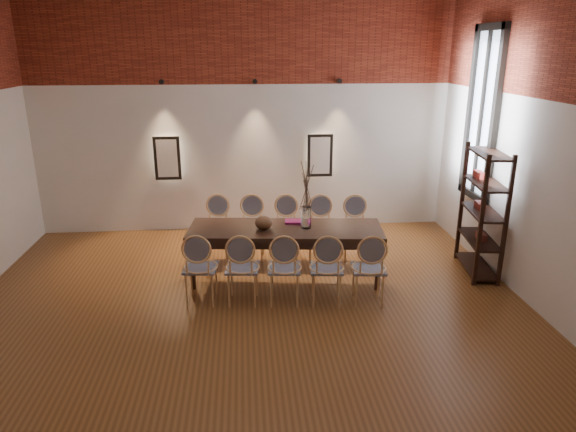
{
  "coord_description": "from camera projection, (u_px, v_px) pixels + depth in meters",
  "views": [
    {
      "loc": [
        -0.03,
        -5.24,
        3.08
      ],
      "look_at": [
        0.52,
        0.9,
        1.05
      ],
      "focal_mm": 32.0,
      "sensor_mm": 36.0,
      "label": 1
    }
  ],
  "objects": [
    {
      "name": "floor",
      "position": [
        250.0,
        328.0,
        5.92
      ],
      "size": [
        7.0,
        7.0,
        0.02
      ],
      "primitive_type": "cube",
      "color": "brown",
      "rests_on": "ground"
    },
    {
      "name": "wall_back",
      "position": [
        243.0,
        115.0,
        8.65
      ],
      "size": [
        7.0,
        0.1,
        4.0
      ],
      "primitive_type": "cube",
      "color": "silver",
      "rests_on": "ground"
    },
    {
      "name": "wall_front",
      "position": [
        256.0,
        348.0,
        1.93
      ],
      "size": [
        7.0,
        0.1,
        4.0
      ],
      "primitive_type": "cube",
      "color": "silver",
      "rests_on": "ground"
    },
    {
      "name": "wall_right",
      "position": [
        572.0,
        151.0,
        5.59
      ],
      "size": [
        0.1,
        7.0,
        4.0
      ],
      "primitive_type": "cube",
      "color": "silver",
      "rests_on": "ground"
    },
    {
      "name": "brick_band_back",
      "position": [
        241.0,
        36.0,
        8.19
      ],
      "size": [
        7.0,
        0.02,
        1.5
      ],
      "primitive_type": "cube",
      "color": "maroon",
      "rests_on": "ground"
    },
    {
      "name": "niche_left",
      "position": [
        168.0,
        158.0,
        8.67
      ],
      "size": [
        0.36,
        0.06,
        0.66
      ],
      "primitive_type": "cube",
      "color": "#FFEAC6",
      "rests_on": "wall_back"
    },
    {
      "name": "niche_right",
      "position": [
        320.0,
        155.0,
        8.89
      ],
      "size": [
        0.36,
        0.06,
        0.66
      ],
      "primitive_type": "cube",
      "color": "#FFEAC6",
      "rests_on": "wall_back"
    },
    {
      "name": "spot_fixture_left",
      "position": [
        162.0,
        82.0,
        8.25
      ],
      "size": [
        0.08,
        0.1,
        0.08
      ],
      "primitive_type": "cylinder",
      "rotation": [
        1.57,
        0.0,
        0.0
      ],
      "color": "black",
      "rests_on": "wall_back"
    },
    {
      "name": "spot_fixture_mid",
      "position": [
        255.0,
        81.0,
        8.37
      ],
      "size": [
        0.08,
        0.1,
        0.08
      ],
      "primitive_type": "cylinder",
      "rotation": [
        1.57,
        0.0,
        0.0
      ],
      "color": "black",
      "rests_on": "wall_back"
    },
    {
      "name": "spot_fixture_right",
      "position": [
        339.0,
        81.0,
        8.49
      ],
      "size": [
        0.08,
        0.1,
        0.08
      ],
      "primitive_type": "cylinder",
      "rotation": [
        1.57,
        0.0,
        0.0
      ],
      "color": "black",
      "rests_on": "wall_back"
    },
    {
      "name": "window_glass",
      "position": [
        483.0,
        115.0,
        7.43
      ],
      "size": [
        0.02,
        0.78,
        2.38
      ],
      "primitive_type": "cube",
      "color": "silver",
      "rests_on": "wall_right"
    },
    {
      "name": "window_frame",
      "position": [
        482.0,
        115.0,
        7.43
      ],
      "size": [
        0.08,
        0.9,
        2.5
      ],
      "primitive_type": "cube",
      "color": "black",
      "rests_on": "wall_right"
    },
    {
      "name": "window_mullion",
      "position": [
        482.0,
        115.0,
        7.43
      ],
      "size": [
        0.06,
        0.06,
        2.4
      ],
      "primitive_type": "cube",
      "color": "black",
      "rests_on": "wall_right"
    },
    {
      "name": "dining_table",
      "position": [
        285.0,
        253.0,
        7.07
      ],
      "size": [
        2.69,
        1.1,
        0.75
      ],
      "primitive_type": "cube",
      "rotation": [
        0.0,
        0.0,
        -0.1
      ],
      "color": "#351F14",
      "rests_on": "floor"
    },
    {
      "name": "chair_near_a",
      "position": [
        201.0,
        267.0,
        6.39
      ],
      "size": [
        0.48,
        0.48,
        0.94
      ],
      "primitive_type": null,
      "rotation": [
        0.0,
        0.0,
        -0.1
      ],
      "color": "#E2B276",
      "rests_on": "floor"
    },
    {
      "name": "chair_near_b",
      "position": [
        243.0,
        268.0,
        6.38
      ],
      "size": [
        0.48,
        0.48,
        0.94
      ],
      "primitive_type": null,
      "rotation": [
        0.0,
        0.0,
        -0.1
      ],
      "color": "#E2B276",
      "rests_on": "floor"
    },
    {
      "name": "chair_near_c",
      "position": [
        285.0,
        268.0,
        6.38
      ],
      "size": [
        0.48,
        0.48,
        0.94
      ],
      "primitive_type": null,
      "rotation": [
        0.0,
        0.0,
        -0.1
      ],
      "color": "#E2B276",
      "rests_on": "floor"
    },
    {
      "name": "chair_near_d",
      "position": [
        327.0,
        268.0,
        6.37
      ],
      "size": [
        0.48,
        0.48,
        0.94
      ],
      "primitive_type": null,
      "rotation": [
        0.0,
        0.0,
        -0.1
      ],
      "color": "#E2B276",
      "rests_on": "floor"
    },
    {
      "name": "chair_near_e",
      "position": [
        369.0,
        268.0,
        6.37
      ],
      "size": [
        0.48,
        0.48,
        0.94
      ],
      "primitive_type": null,
      "rotation": [
        0.0,
        0.0,
        -0.1
      ],
      "color": "#E2B276",
      "rests_on": "floor"
    },
    {
      "name": "chair_far_a",
      "position": [
        217.0,
        229.0,
        7.72
      ],
      "size": [
        0.48,
        0.48,
        0.94
      ],
      "primitive_type": null,
      "rotation": [
        0.0,
        0.0,
        3.04
      ],
      "color": "#E2B276",
      "rests_on": "floor"
    },
    {
      "name": "chair_far_b",
      "position": [
        251.0,
        230.0,
        7.71
      ],
      "size": [
        0.48,
        0.48,
        0.94
      ],
      "primitive_type": null,
      "rotation": [
        0.0,
        0.0,
        3.04
      ],
      "color": "#E2B276",
      "rests_on": "floor"
    },
    {
      "name": "chair_far_c",
      "position": [
        286.0,
        230.0,
        7.71
      ],
      "size": [
        0.48,
        0.48,
        0.94
      ],
      "primitive_type": null,
      "rotation": [
        0.0,
        0.0,
        3.04
      ],
      "color": "#E2B276",
      "rests_on": "floor"
    },
    {
      "name": "chair_far_d",
      "position": [
        321.0,
        230.0,
        7.7
      ],
      "size": [
        0.48,
        0.48,
        0.94
      ],
      "primitive_type": null,
      "rotation": [
        0.0,
        0.0,
        3.04
      ],
      "color": "#E2B276",
      "rests_on": "floor"
    },
    {
      "name": "chair_far_e",
      "position": [
        356.0,
        230.0,
        7.7
      ],
      "size": [
        0.48,
        0.48,
        0.94
      ],
      "primitive_type": null,
      "rotation": [
        0.0,
        0.0,
        3.04
      ],
      "color": "#E2B276",
      "rests_on": "floor"
    },
    {
      "name": "vase",
      "position": [
        306.0,
        217.0,
        6.91
      ],
      "size": [
        0.14,
        0.14,
        0.3
      ],
      "primitive_type": "cylinder",
      "color": "silver",
      "rests_on": "dining_table"
    },
    {
      "name": "dried_branches",
      "position": [
        307.0,
        185.0,
        6.76
      ],
      "size": [
        0.5,
        0.5,
        0.7
      ],
      "primitive_type": null,
      "color": "#433428",
      "rests_on": "vase"
    },
    {
      "name": "bowl",
      "position": [
        264.0,
        223.0,
        6.88
      ],
      "size": [
        0.24,
        0.24,
        0.18
      ],
      "primitive_type": "ellipsoid",
      "color": "brown",
      "rests_on": "dining_table"
    },
    {
      "name": "book",
      "position": [
        294.0,
        222.0,
        7.16
      ],
      "size": [
        0.28,
        0.21,
        0.03
      ],
      "primitive_type": "cube",
      "rotation": [
        0.0,
        0.0,
        -0.1
      ],
      "color": "#90175B",
      "rests_on": "dining_table"
    },
    {
      "name": "shelving_rack",
      "position": [
        483.0,
        212.0,
        7.14
      ],
      "size": [
        0.52,
        1.04,
        1.8
      ],
      "primitive_type": null,
      "rotation": [
        0.0,
        0.0,
        -0.14
      ],
      "color": "black",
      "rests_on": "floor"
    }
  ]
}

